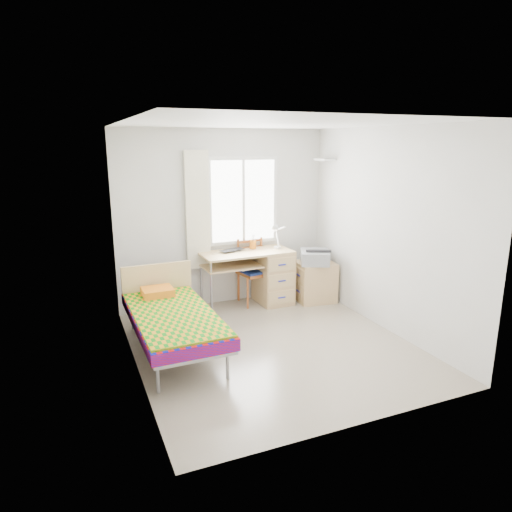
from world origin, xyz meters
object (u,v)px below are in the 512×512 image
Objects in this scene: bed at (172,317)px; printer at (315,257)px; chair at (254,267)px; desk at (269,274)px; cabinet at (315,282)px.

bed reaches higher than printer.
bed is 3.19× the size of printer.
bed is 1.97× the size of chair.
chair reaches higher than desk.
chair reaches higher than printer.
printer is (2.38, 0.81, 0.31)m from bed.
cabinet is (2.42, 0.85, -0.10)m from bed.
bed is 2.02m from desk.
printer is at bearing -20.75° from desk.
desk is 0.74m from cabinet.
cabinet is at bearing -16.87° from desk.
chair reaches higher than bed.
printer is at bearing -129.39° from cabinet.
bed is at bearing -135.99° from printer.
desk reaches higher than cabinet.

